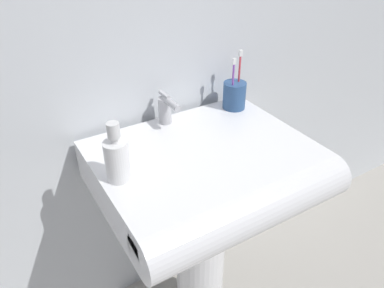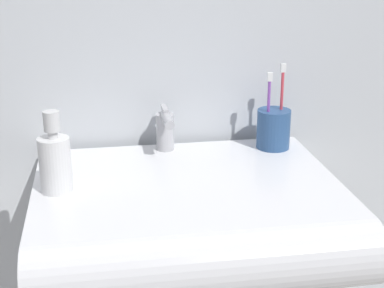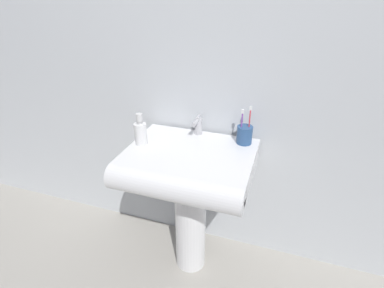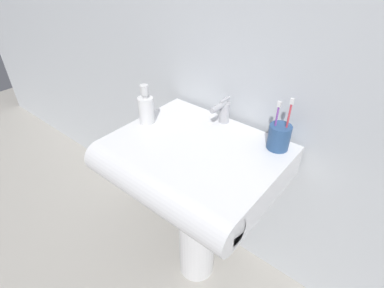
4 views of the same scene
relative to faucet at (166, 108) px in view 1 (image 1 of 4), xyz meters
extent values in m
cylinder|color=white|center=(0.02, -0.19, -0.51)|extent=(0.17, 0.17, 0.66)
cube|color=white|center=(0.02, -0.19, -0.12)|extent=(0.63, 0.46, 0.13)
cylinder|color=white|center=(0.02, -0.42, -0.12)|extent=(0.63, 0.13, 0.13)
cylinder|color=#B7B7BC|center=(0.00, 0.01, -0.01)|extent=(0.04, 0.04, 0.09)
cylinder|color=#B7B7BC|center=(0.00, -0.04, 0.03)|extent=(0.02, 0.09, 0.02)
cube|color=#B7B7BC|center=(0.00, 0.01, 0.04)|extent=(0.01, 0.06, 0.01)
cylinder|color=#2D5184|center=(0.26, -0.02, -0.01)|extent=(0.08, 0.08, 0.09)
cylinder|color=purple|center=(0.24, -0.03, 0.04)|extent=(0.01, 0.01, 0.15)
cube|color=white|center=(0.24, -0.03, 0.12)|extent=(0.01, 0.01, 0.02)
cylinder|color=#D83F4C|center=(0.27, -0.02, 0.04)|extent=(0.01, 0.01, 0.17)
cube|color=white|center=(0.27, -0.02, 0.14)|extent=(0.01, 0.01, 0.02)
cylinder|color=white|center=(-0.24, -0.20, 0.00)|extent=(0.06, 0.06, 0.11)
cylinder|color=silver|center=(-0.24, -0.20, 0.06)|extent=(0.02, 0.02, 0.01)
cylinder|color=silver|center=(-0.24, -0.20, 0.09)|extent=(0.03, 0.03, 0.04)
camera|label=1|loc=(-0.48, -0.96, 0.55)|focal=35.00mm
camera|label=2|loc=(-0.16, -1.30, 0.42)|focal=55.00mm
camera|label=3|loc=(0.44, -1.41, 0.67)|focal=28.00mm
camera|label=4|loc=(0.58, -0.91, 0.59)|focal=28.00mm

